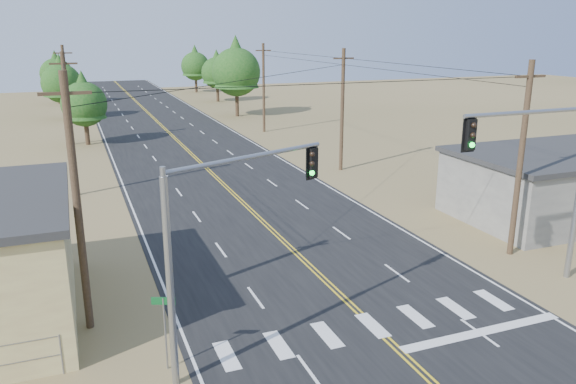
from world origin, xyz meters
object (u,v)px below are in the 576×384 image
building_right (574,183)px  signal_mast_left (219,227)px  signal_mast_right (550,166)px  street_sign (165,321)px

building_right → signal_mast_left: size_ratio=2.02×
building_right → signal_mast_right: size_ratio=1.81×
building_right → street_sign: size_ratio=5.49×
signal_mast_left → signal_mast_right: signal_mast_right is taller
signal_mast_left → street_sign: size_ratio=2.72×
signal_mast_left → signal_mast_right: bearing=-18.0°
building_right → street_sign: 28.28m
building_right → signal_mast_left: bearing=-161.9°
building_right → signal_mast_right: 12.94m
signal_mast_right → street_sign: 17.50m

